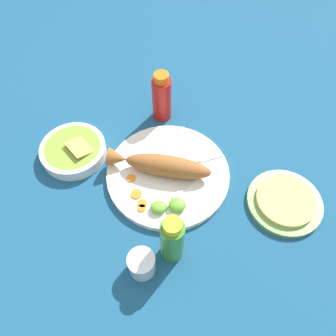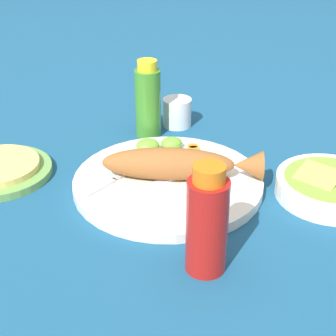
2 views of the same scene
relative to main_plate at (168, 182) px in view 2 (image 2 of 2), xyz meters
name	(u,v)px [view 2 (image 2 of 2)]	position (x,y,z in m)	size (l,w,h in m)	color
ground_plane	(168,186)	(0.00, 0.00, -0.01)	(4.00, 4.00, 0.00)	navy
main_plate	(168,182)	(0.00, 0.00, 0.00)	(0.34, 0.34, 0.02)	white
fried_fish	(180,164)	(-0.02, 0.01, 0.04)	(0.28, 0.14, 0.06)	#935628
fork_near	(126,191)	(0.08, 0.03, 0.01)	(0.18, 0.05, 0.00)	silver
fork_far	(118,178)	(0.09, -0.02, 0.01)	(0.16, 0.12, 0.00)	silver
carrot_slice_near	(220,167)	(-0.10, -0.01, 0.01)	(0.02, 0.02, 0.00)	orange
carrot_slice_mid	(205,155)	(-0.09, -0.06, 0.01)	(0.03, 0.03, 0.00)	orange
carrot_slice_far	(193,146)	(-0.08, -0.10, 0.01)	(0.02, 0.02, 0.00)	orange
carrot_slice_extra	(194,149)	(-0.08, -0.09, 0.01)	(0.02, 0.02, 0.00)	orange
lime_wedge_main	(171,143)	(-0.04, -0.11, 0.02)	(0.04, 0.04, 0.02)	#6BB233
lime_wedge_side	(148,146)	(0.01, -0.11, 0.02)	(0.05, 0.04, 0.03)	#6BB233
hot_sauce_bottle_red	(207,222)	(0.01, 0.23, 0.07)	(0.06, 0.06, 0.16)	#B21914
hot_sauce_bottle_green	(148,101)	(-0.02, -0.22, 0.07)	(0.05, 0.05, 0.16)	#3D8428
salt_cup	(177,114)	(-0.09, -0.25, 0.02)	(0.06, 0.06, 0.06)	silver
guacamole_bowl	(330,186)	(-0.26, 0.11, 0.01)	(0.18, 0.18, 0.05)	white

